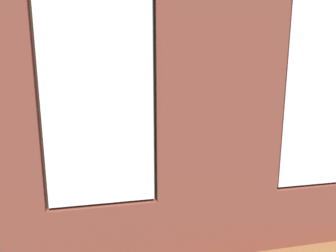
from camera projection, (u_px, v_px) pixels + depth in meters
ground_plane at (166, 172)px, 6.22m from camera, size 6.22×6.51×0.10m
brick_wall_with_windows at (220, 112)px, 3.13m from camera, size 5.62×0.30×3.37m
white_wall_right at (10, 92)px, 5.13m from camera, size 0.10×5.51×3.37m
couch_by_window at (134, 208)px, 3.84m from camera, size 1.73×0.87×0.80m
couch_left at (262, 150)px, 6.49m from camera, size 0.96×1.87×0.80m
coffee_table at (160, 152)px, 6.13m from camera, size 1.59×0.77×0.44m
cup_ceramic at (137, 150)px, 5.90m from camera, size 0.08×0.08×0.09m
candle_jar at (167, 148)px, 6.02m from camera, size 0.08×0.08×0.09m
table_plant_small at (179, 140)px, 6.31m from camera, size 0.16×0.16×0.25m
remote_gray at (160, 149)px, 6.12m from camera, size 0.08×0.18×0.02m
media_console at (44, 157)px, 6.16m from camera, size 0.92×0.42×0.53m
tv_flatscreen at (41, 128)px, 6.04m from camera, size 1.04×0.20×0.70m
papasan_chair at (106, 130)px, 7.98m from camera, size 1.04×1.04×0.67m
potted_plant_mid_room_small at (177, 140)px, 7.04m from camera, size 0.35×0.35×0.61m
potted_plant_by_left_couch at (221, 136)px, 7.72m from camera, size 0.27×0.27×0.49m
potted_plant_corner_near_left at (226, 118)px, 8.71m from camera, size 0.55×0.55×0.96m
potted_plant_foreground_right at (67, 127)px, 7.78m from camera, size 0.62×0.77×1.39m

